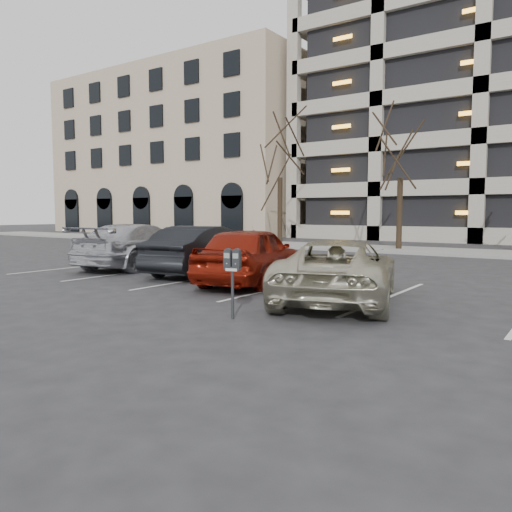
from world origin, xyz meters
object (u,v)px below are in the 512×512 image
object	(u,v)px
tree_a	(280,136)
suv_silver	(339,270)
car_red	(251,255)
car_silver	(139,246)
parking_meter	(232,266)
car_dark	(204,250)
tree_b	(401,133)

from	to	relation	value
tree_a	suv_silver	distance (m)	19.04
car_red	car_silver	world-z (taller)	car_red
parking_meter	car_dark	world-z (taller)	car_dark
car_red	car_dark	distance (m)	2.51
tree_b	car_red	xyz separation A→B (m)	(0.56, -13.58, -5.01)
suv_silver	car_silver	world-z (taller)	car_silver
suv_silver	car_silver	xyz separation A→B (m)	(-8.60, 2.16, 0.09)
suv_silver	parking_meter	bearing A→B (deg)	55.81
tree_a	car_silver	size ratio (longest dim) A/B	1.65
tree_b	parking_meter	world-z (taller)	tree_b
tree_a	tree_b	xyz separation A→B (m)	(7.00, 0.00, -0.49)
tree_a	car_red	distance (m)	16.49
parking_meter	suv_silver	bearing A→B (deg)	60.10
tree_b	suv_silver	distance (m)	16.02
tree_a	car_silver	world-z (taller)	tree_a
parking_meter	suv_silver	distance (m)	2.85
parking_meter	tree_a	bearing A→B (deg)	105.92
tree_a	suv_silver	bearing A→B (deg)	-54.05
suv_silver	car_dark	world-z (taller)	car_dark
car_silver	tree_b	bearing A→B (deg)	-121.95
tree_a	car_dark	world-z (taller)	tree_a
tree_a	tree_b	distance (m)	7.02
tree_b	suv_silver	world-z (taller)	tree_b
tree_a	tree_b	size ratio (longest dim) A/B	1.08
tree_a	suv_silver	size ratio (longest dim) A/B	1.64
parking_meter	car_red	xyz separation A→B (m)	(-2.33, 3.87, -0.18)
tree_a	car_red	xyz separation A→B (m)	(7.56, -13.58, -5.50)
car_dark	car_silver	size ratio (longest dim) A/B	0.87
tree_a	parking_meter	xyz separation A→B (m)	(9.89, -17.46, -5.32)
tree_a	suv_silver	xyz separation A→B (m)	(10.68, -14.73, -5.61)
tree_b	suv_silver	size ratio (longest dim) A/B	1.51
tree_a	car_silver	bearing A→B (deg)	-80.61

